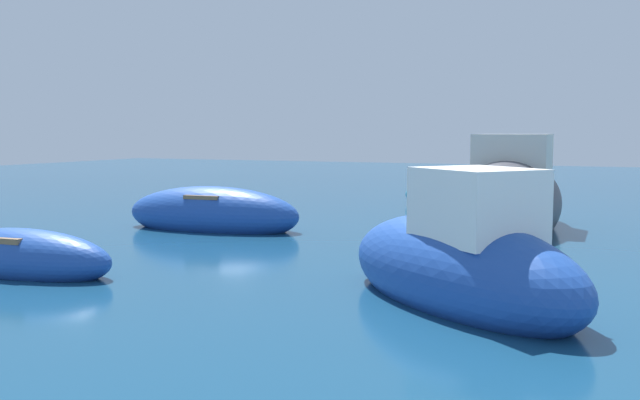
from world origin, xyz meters
The scene contains 5 objects.
moored_boat_0 centered at (-7.64, 10.97, 0.62)m, with size 2.11×5.15×2.40m.
moored_boat_2 centered at (-13.35, 3.43, 0.24)m, with size 3.08×1.17×0.85m.
moored_boat_3 centered at (-7.22, 4.23, 0.47)m, with size 3.95×3.60×1.92m.
moored_boat_7 centered at (-9.57, 15.55, 0.27)m, with size 3.36×1.77×0.95m.
moored_boat_8 centered at (-13.31, 8.43, 0.32)m, with size 3.94×1.56×1.16m.
Camera 1 is at (-5.55, -3.79, 2.02)m, focal length 38.76 mm.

